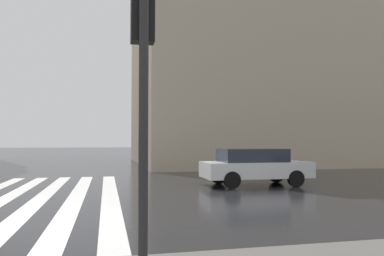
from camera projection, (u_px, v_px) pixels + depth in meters
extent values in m
cube|color=silver|center=(110.00, 195.00, 11.80)|extent=(13.00, 0.50, 0.01)
cube|color=silver|center=(77.00, 196.00, 11.57)|extent=(13.00, 0.50, 0.01)
cube|color=silver|center=(42.00, 197.00, 11.35)|extent=(13.00, 0.50, 0.01)
cube|color=silver|center=(7.00, 198.00, 11.13)|extent=(13.00, 0.50, 0.01)
cube|color=tan|center=(260.00, 58.00, 31.46)|extent=(17.06, 20.19, 17.41)
cylinder|color=#232326|center=(143.00, 117.00, 4.65)|extent=(0.12, 0.12, 3.66)
cube|color=black|center=(143.00, 11.00, 4.88)|extent=(0.22, 0.30, 0.85)
sphere|color=orange|center=(142.00, 14.00, 5.00)|extent=(0.17, 0.17, 0.17)
sphere|color=green|center=(142.00, 34.00, 4.99)|extent=(0.17, 0.17, 0.17)
cube|color=silver|center=(256.00, 169.00, 14.50)|extent=(1.75, 4.10, 0.60)
cube|color=#232833|center=(252.00, 155.00, 14.49)|extent=(1.54, 2.46, 0.50)
cylinder|color=black|center=(276.00, 175.00, 15.57)|extent=(0.20, 0.62, 0.62)
cylinder|color=black|center=(296.00, 179.00, 13.97)|extent=(0.20, 0.62, 0.62)
cylinder|color=black|center=(218.00, 176.00, 15.02)|extent=(0.20, 0.62, 0.62)
cylinder|color=black|center=(232.00, 180.00, 13.41)|extent=(0.20, 0.62, 0.62)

